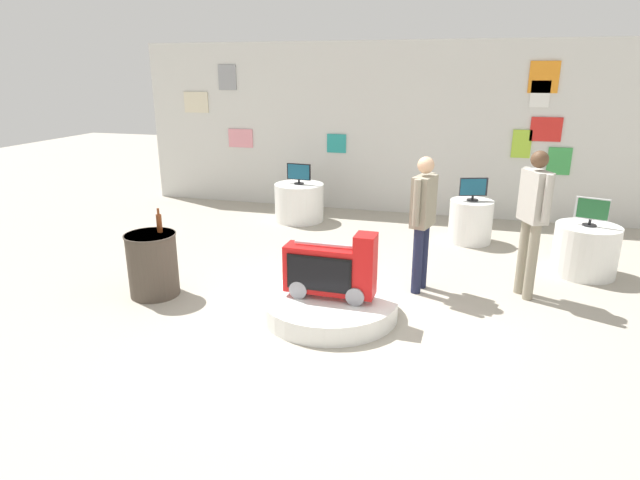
% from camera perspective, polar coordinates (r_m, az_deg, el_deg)
% --- Properties ---
extents(ground_plane, '(30.00, 30.00, 0.00)m').
position_cam_1_polar(ground_plane, '(6.00, 3.16, -8.37)').
color(ground_plane, '#A8A091').
extents(back_wall_display, '(10.57, 0.13, 3.17)m').
position_cam_1_polar(back_wall_display, '(10.22, 9.33, 11.64)').
color(back_wall_display, silver).
rests_on(back_wall_display, ground).
extents(main_display_pedestal, '(1.53, 1.53, 0.22)m').
position_cam_1_polar(main_display_pedestal, '(6.02, 1.04, -7.09)').
color(main_display_pedestal, white).
rests_on(main_display_pedestal, ground).
extents(novelty_firetruck_tv, '(1.02, 0.35, 0.77)m').
position_cam_1_polar(novelty_firetruck_tv, '(5.84, 1.23, -3.37)').
color(novelty_firetruck_tv, gray).
rests_on(novelty_firetruck_tv, main_display_pedestal).
extents(display_pedestal_left_rear, '(0.83, 0.83, 0.68)m').
position_cam_1_polar(display_pedestal_left_rear, '(7.96, 26.67, -0.97)').
color(display_pedestal_left_rear, white).
rests_on(display_pedestal_left_rear, ground).
extents(tv_on_left_rear, '(0.40, 0.18, 0.38)m').
position_cam_1_polar(tv_on_left_rear, '(7.82, 27.23, 2.83)').
color(tv_on_left_rear, black).
rests_on(tv_on_left_rear, display_pedestal_left_rear).
extents(display_pedestal_center_rear, '(0.68, 0.68, 0.68)m').
position_cam_1_polar(display_pedestal_center_rear, '(8.81, 15.90, 1.96)').
color(display_pedestal_center_rear, white).
rests_on(display_pedestal_center_rear, ground).
extents(tv_on_center_rear, '(0.43, 0.18, 0.37)m').
position_cam_1_polar(tv_on_center_rear, '(8.68, 16.19, 5.37)').
color(tv_on_center_rear, black).
rests_on(tv_on_center_rear, display_pedestal_center_rear).
extents(display_pedestal_right_rear, '(0.89, 0.89, 0.68)m').
position_cam_1_polar(display_pedestal_right_rear, '(9.72, -2.26, 4.09)').
color(display_pedestal_right_rear, white).
rests_on(display_pedestal_right_rear, ground).
extents(tv_on_right_rear, '(0.45, 0.18, 0.37)m').
position_cam_1_polar(tv_on_right_rear, '(9.61, -2.30, 7.23)').
color(tv_on_right_rear, black).
rests_on(tv_on_right_rear, display_pedestal_right_rear).
extents(side_table_round, '(0.62, 0.62, 0.78)m').
position_cam_1_polar(side_table_round, '(6.76, -17.56, -2.48)').
color(side_table_round, '#4C4238').
rests_on(side_table_round, ground).
extents(bottle_on_side_table, '(0.07, 0.07, 0.30)m').
position_cam_1_polar(bottle_on_side_table, '(6.65, -16.93, 1.81)').
color(bottle_on_side_table, brown).
rests_on(bottle_on_side_table, side_table_round).
extents(shopper_browsing_near_truck, '(0.34, 0.51, 1.78)m').
position_cam_1_polar(shopper_browsing_near_truck, '(6.69, 21.96, 2.71)').
color(shopper_browsing_near_truck, gray).
rests_on(shopper_browsing_near_truck, ground).
extents(shopper_browsing_rear, '(0.29, 0.54, 1.68)m').
position_cam_1_polar(shopper_browsing_rear, '(6.52, 11.02, 2.73)').
color(shopper_browsing_rear, '#1E233F').
rests_on(shopper_browsing_rear, ground).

